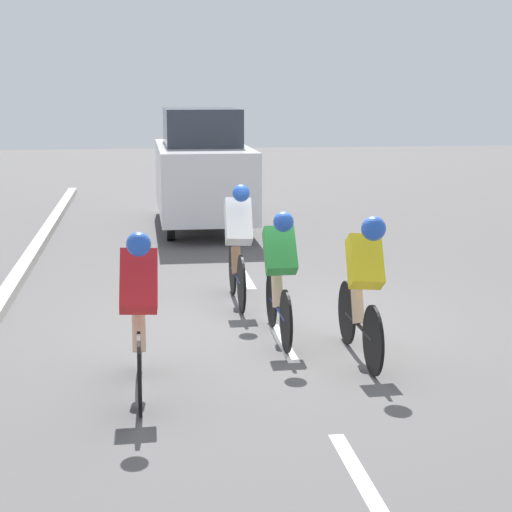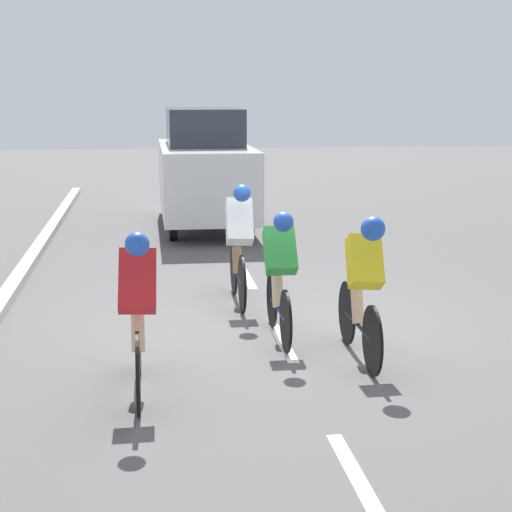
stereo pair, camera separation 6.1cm
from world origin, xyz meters
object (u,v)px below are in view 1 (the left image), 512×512
(cyclist_green, at_px, (280,272))
(cyclist_white, at_px, (238,242))
(cyclist_red, at_px, (139,311))
(support_car, at_px, (202,169))
(cyclist_yellow, at_px, (364,283))

(cyclist_green, distance_m, cyclist_white, 1.65)
(cyclist_red, height_order, support_car, support_car)
(cyclist_red, bearing_deg, cyclist_yellow, -162.30)
(cyclist_white, xyz_separation_m, support_car, (-0.02, -6.20, 0.35))
(cyclist_white, height_order, support_car, support_car)
(cyclist_green, bearing_deg, cyclist_red, 45.36)
(cyclist_red, distance_m, support_car, 9.41)
(cyclist_white, bearing_deg, support_car, -90.14)
(cyclist_yellow, distance_m, cyclist_red, 2.29)
(cyclist_yellow, distance_m, cyclist_green, 1.07)
(cyclist_yellow, bearing_deg, cyclist_red, 17.70)
(cyclist_white, distance_m, support_car, 6.21)
(cyclist_yellow, relative_size, cyclist_red, 0.99)
(cyclist_red, height_order, cyclist_white, cyclist_white)
(cyclist_yellow, height_order, cyclist_white, cyclist_white)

